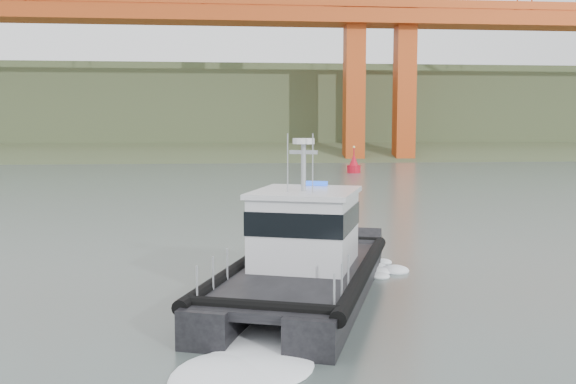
# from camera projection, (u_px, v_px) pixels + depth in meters

# --- Properties ---
(ground) EXTENTS (400.00, 400.00, 0.00)m
(ground) POSITION_uv_depth(u_px,v_px,m) (279.00, 271.00, 24.47)
(ground) COLOR #4A5854
(ground) RESTS_ON ground
(headlands) EXTENTS (500.00, 105.36, 27.12)m
(headlands) POSITION_uv_depth(u_px,v_px,m) (234.00, 119.00, 147.98)
(headlands) COLOR #384728
(headlands) RESTS_ON ground
(patrol_boat) EXTENTS (7.35, 11.63, 5.31)m
(patrol_boat) POSITION_uv_depth(u_px,v_px,m) (303.00, 257.00, 20.57)
(patrol_boat) COLOR black
(patrol_boat) RESTS_ON ground
(nav_buoy) EXTENTS (1.61, 1.61, 3.36)m
(nav_buoy) POSITION_uv_depth(u_px,v_px,m) (354.00, 165.00, 75.58)
(nav_buoy) COLOR red
(nav_buoy) RESTS_ON ground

